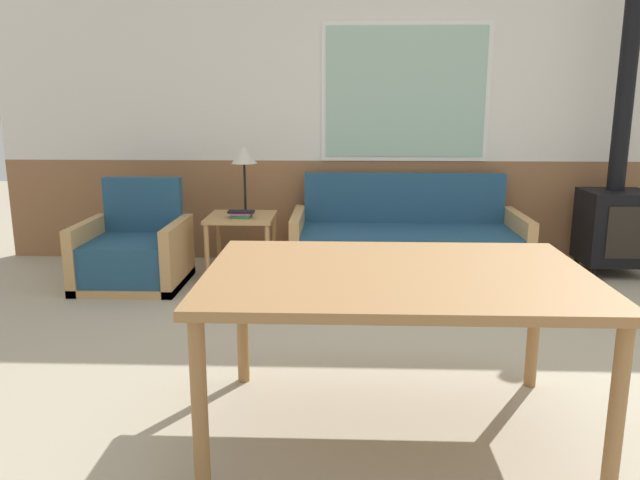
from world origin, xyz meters
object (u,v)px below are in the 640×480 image
object	(u,v)px
armchair	(134,255)
table_lamp	(244,158)
dining_table	(397,286)
couch	(406,246)
side_table	(241,225)
wood_stove	(616,202)

from	to	relation	value
armchair	table_lamp	distance (m)	1.18
armchair	dining_table	world-z (taller)	armchair
couch	side_table	world-z (taller)	couch
side_table	wood_stove	bearing A→B (deg)	2.90
side_table	table_lamp	size ratio (longest dim) A/B	0.97
couch	armchair	xyz separation A→B (m)	(-2.18, -0.38, -0.00)
wood_stove	dining_table	bearing A→B (deg)	-127.35
dining_table	armchair	bearing A→B (deg)	130.50
dining_table	wood_stove	distance (m)	3.35
side_table	wood_stove	size ratio (longest dim) A/B	0.23
couch	table_lamp	xyz separation A→B (m)	(-1.35, 0.03, 0.73)
side_table	dining_table	bearing A→B (deg)	-66.91
armchair	side_table	size ratio (longest dim) A/B	1.50
couch	side_table	xyz separation A→B (m)	(-1.37, -0.07, 0.18)
side_table	table_lamp	world-z (taller)	table_lamp
armchair	side_table	world-z (taller)	armchair
dining_table	table_lamp	bearing A→B (deg)	111.91
table_lamp	dining_table	xyz separation A→B (m)	(1.05, -2.60, -0.30)
couch	dining_table	world-z (taller)	couch
dining_table	side_table	bearing A→B (deg)	113.09
dining_table	couch	bearing A→B (deg)	83.25
couch	dining_table	xyz separation A→B (m)	(-0.30, -2.57, 0.43)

